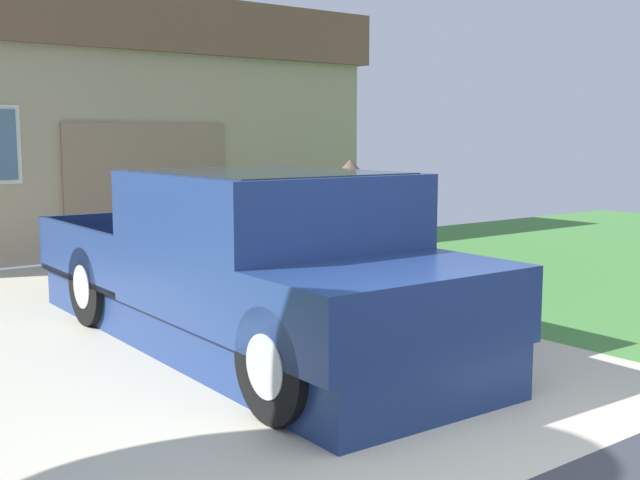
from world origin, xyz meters
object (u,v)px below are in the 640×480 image
(person_with_hat, at_px, (350,227))
(handbag, at_px, (369,313))
(house_with_garage, at_px, (56,125))
(pickup_truck, at_px, (260,271))

(person_with_hat, height_order, handbag, person_with_hat)
(person_with_hat, relative_size, house_with_garage, 0.17)
(house_with_garage, bearing_deg, handbag, -90.98)
(pickup_truck, distance_m, handbag, 1.52)
(handbag, bearing_deg, pickup_truck, -174.66)
(person_with_hat, distance_m, house_with_garage, 8.91)
(person_with_hat, bearing_deg, house_with_garage, -104.54)
(pickup_truck, xyz_separation_m, handbag, (1.39, 0.13, -0.59))
(pickup_truck, relative_size, person_with_hat, 3.31)
(pickup_truck, relative_size, handbag, 13.01)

